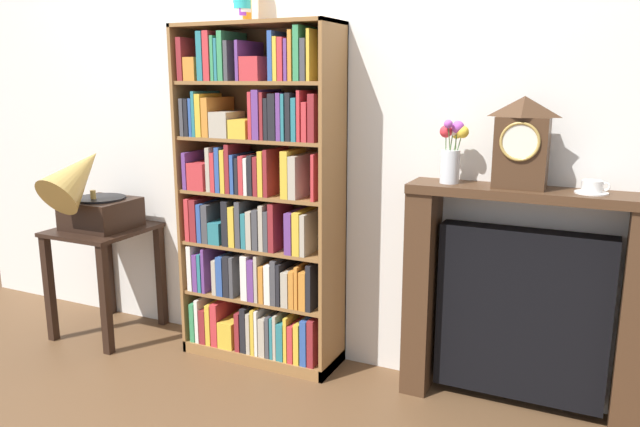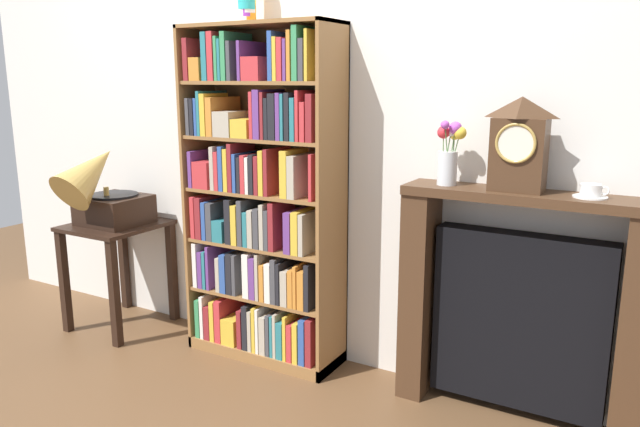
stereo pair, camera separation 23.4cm
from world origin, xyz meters
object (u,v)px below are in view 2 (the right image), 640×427
at_px(bookshelf, 261,210).
at_px(gramophone, 102,190).
at_px(flower_vase, 449,154).
at_px(side_table_left, 118,250).
at_px(fireplace_mantel, 519,308).
at_px(teacup_with_saucer, 591,192).
at_px(mantel_clock, 519,144).

distance_m(bookshelf, gramophone, 0.98).
relative_size(bookshelf, flower_vase, 6.15).
xyz_separation_m(side_table_left, fireplace_mantel, (2.26, 0.16, 0.02)).
bearing_deg(bookshelf, side_table_left, -174.15).
distance_m(gramophone, fireplace_mantel, 2.30).
relative_size(bookshelf, gramophone, 3.23).
distance_m(flower_vase, teacup_with_saucer, 0.58).
relative_size(fireplace_mantel, flower_vase, 3.64).
distance_m(gramophone, teacup_with_saucer, 2.51).
relative_size(bookshelf, teacup_with_saucer, 12.94).
xyz_separation_m(bookshelf, teacup_with_saucer, (1.53, 0.04, 0.23)).
xyz_separation_m(side_table_left, gramophone, (-0.00, -0.08, 0.37)).
distance_m(side_table_left, gramophone, 0.38).
distance_m(fireplace_mantel, flower_vase, 0.72).
height_order(fireplace_mantel, mantel_clock, mantel_clock).
height_order(side_table_left, teacup_with_saucer, teacup_with_saucer).
height_order(fireplace_mantel, flower_vase, flower_vase).
relative_size(gramophone, teacup_with_saucer, 4.00).
relative_size(mantel_clock, flower_vase, 1.37).
xyz_separation_m(side_table_left, teacup_with_saucer, (2.49, 0.14, 0.55)).
xyz_separation_m(bookshelf, side_table_left, (-0.97, -0.10, -0.32)).
xyz_separation_m(gramophone, flower_vase, (1.92, 0.22, 0.30)).
relative_size(mantel_clock, teacup_with_saucer, 2.88).
relative_size(gramophone, mantel_clock, 1.39).
bearing_deg(mantel_clock, side_table_left, -176.43).
height_order(fireplace_mantel, teacup_with_saucer, teacup_with_saucer).
bearing_deg(teacup_with_saucer, flower_vase, 179.49).
distance_m(gramophone, flower_vase, 1.96).
height_order(side_table_left, flower_vase, flower_vase).
distance_m(bookshelf, teacup_with_saucer, 1.55).
height_order(gramophone, mantel_clock, mantel_clock).
distance_m(bookshelf, mantel_clock, 1.31).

